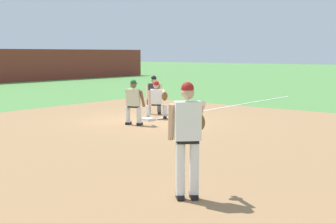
{
  "coord_description": "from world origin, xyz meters",
  "views": [
    {
      "loc": [
        -11.94,
        -10.39,
        2.3
      ],
      "look_at": [
        -4.31,
        -4.32,
        1.08
      ],
      "focal_mm": 50.0,
      "sensor_mm": 36.0,
      "label": 1
    }
  ],
  "objects_px": {
    "baserunner": "(134,101)",
    "pitcher": "(188,133)",
    "first_base_bag": "(147,119)",
    "first_baseman": "(157,98)",
    "baseball": "(170,138)",
    "umpire": "(154,93)"
  },
  "relations": [
    {
      "from": "baseball",
      "to": "umpire",
      "type": "xyz_separation_m",
      "value": [
        3.63,
        3.62,
        0.76
      ]
    },
    {
      "from": "first_base_bag",
      "to": "umpire",
      "type": "bearing_deg",
      "value": 32.5
    },
    {
      "from": "pitcher",
      "to": "baserunner",
      "type": "xyz_separation_m",
      "value": [
        5.09,
        5.85,
        -0.27
      ]
    },
    {
      "from": "first_base_bag",
      "to": "baseball",
      "type": "xyz_separation_m",
      "value": [
        -2.2,
        -2.71,
        -0.01
      ]
    },
    {
      "from": "baserunner",
      "to": "umpire",
      "type": "xyz_separation_m",
      "value": [
        2.45,
        1.22,
        0.0
      ]
    },
    {
      "from": "first_base_bag",
      "to": "first_baseman",
      "type": "height_order",
      "value": "first_baseman"
    },
    {
      "from": "baseball",
      "to": "umpire",
      "type": "bearing_deg",
      "value": 44.93
    },
    {
      "from": "baserunner",
      "to": "baseball",
      "type": "bearing_deg",
      "value": -116.19
    },
    {
      "from": "baserunner",
      "to": "pitcher",
      "type": "bearing_deg",
      "value": -131.02
    },
    {
      "from": "baserunner",
      "to": "umpire",
      "type": "height_order",
      "value": "same"
    },
    {
      "from": "baseball",
      "to": "pitcher",
      "type": "bearing_deg",
      "value": -138.58
    },
    {
      "from": "first_base_bag",
      "to": "baserunner",
      "type": "xyz_separation_m",
      "value": [
        -1.02,
        -0.31,
        0.75
      ]
    },
    {
      "from": "pitcher",
      "to": "first_baseman",
      "type": "distance_m",
      "value": 9.05
    },
    {
      "from": "pitcher",
      "to": "umpire",
      "type": "xyz_separation_m",
      "value": [
        7.54,
        7.07,
        -0.27
      ]
    },
    {
      "from": "pitcher",
      "to": "baserunner",
      "type": "bearing_deg",
      "value": 48.98
    },
    {
      "from": "pitcher",
      "to": "first_baseman",
      "type": "height_order",
      "value": "pitcher"
    },
    {
      "from": "baseball",
      "to": "first_baseman",
      "type": "bearing_deg",
      "value": 44.93
    },
    {
      "from": "first_base_bag",
      "to": "umpire",
      "type": "xyz_separation_m",
      "value": [
        1.43,
        0.91,
        0.75
      ]
    },
    {
      "from": "first_baseman",
      "to": "baserunner",
      "type": "relative_size",
      "value": 0.92
    },
    {
      "from": "first_baseman",
      "to": "baserunner",
      "type": "xyz_separation_m",
      "value": [
        -1.53,
        -0.3,
        0.06
      ]
    },
    {
      "from": "pitcher",
      "to": "baserunner",
      "type": "distance_m",
      "value": 7.76
    },
    {
      "from": "first_base_bag",
      "to": "pitcher",
      "type": "relative_size",
      "value": 0.2
    }
  ]
}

